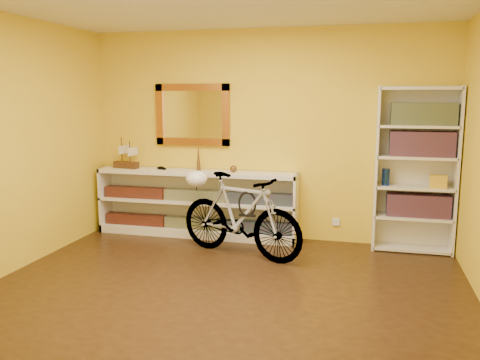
% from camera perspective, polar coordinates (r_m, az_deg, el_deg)
% --- Properties ---
extents(floor, '(4.50, 4.00, 0.01)m').
position_cam_1_polar(floor, '(4.67, -2.17, -13.06)').
color(floor, black).
rests_on(floor, ground).
extents(back_wall, '(4.50, 0.01, 2.60)m').
position_cam_1_polar(back_wall, '(6.28, 2.94, 5.09)').
color(back_wall, gold).
rests_on(back_wall, ground).
extents(gilt_mirror, '(0.98, 0.06, 0.78)m').
position_cam_1_polar(gilt_mirror, '(6.48, -5.45, 7.41)').
color(gilt_mirror, brown).
rests_on(gilt_mirror, back_wall).
extents(wall_socket, '(0.09, 0.02, 0.09)m').
position_cam_1_polar(wall_socket, '(6.32, 10.88, -4.71)').
color(wall_socket, silver).
rests_on(wall_socket, back_wall).
extents(console_unit, '(2.60, 0.35, 0.85)m').
position_cam_1_polar(console_unit, '(6.45, -5.01, -2.68)').
color(console_unit, silver).
rests_on(console_unit, floor).
extents(cd_row_lower, '(2.50, 0.13, 0.14)m').
position_cam_1_polar(cd_row_lower, '(6.49, -5.03, -4.92)').
color(cd_row_lower, black).
rests_on(cd_row_lower, console_unit).
extents(cd_row_upper, '(2.50, 0.13, 0.14)m').
position_cam_1_polar(cd_row_upper, '(6.41, -5.08, -1.76)').
color(cd_row_upper, navy).
rests_on(cd_row_upper, console_unit).
extents(model_ship, '(0.36, 0.18, 0.40)m').
position_cam_1_polar(model_ship, '(6.72, -12.87, 3.04)').
color(model_ship, '#3B2210').
rests_on(model_ship, console_unit).
extents(toy_car, '(0.00, 0.00, 0.00)m').
position_cam_1_polar(toy_car, '(6.54, -8.89, 1.20)').
color(toy_car, black).
rests_on(toy_car, console_unit).
extents(bronze_ornament, '(0.06, 0.06, 0.35)m').
position_cam_1_polar(bronze_ornament, '(6.34, -4.76, 2.59)').
color(bronze_ornament, brown).
rests_on(bronze_ornament, console_unit).
extents(decorative_orb, '(0.09, 0.09, 0.09)m').
position_cam_1_polar(decorative_orb, '(6.22, -0.76, 1.28)').
color(decorative_orb, brown).
rests_on(decorative_orb, console_unit).
extents(bookcase, '(0.90, 0.30, 1.90)m').
position_cam_1_polar(bookcase, '(6.06, 19.35, 1.05)').
color(bookcase, silver).
rests_on(bookcase, floor).
extents(book_row_a, '(0.70, 0.22, 0.26)m').
position_cam_1_polar(book_row_a, '(6.13, 19.60, -2.71)').
color(book_row_a, maroon).
rests_on(book_row_a, bookcase).
extents(book_row_b, '(0.70, 0.22, 0.28)m').
position_cam_1_polar(book_row_b, '(6.03, 19.98, 3.90)').
color(book_row_b, maroon).
rests_on(book_row_b, bookcase).
extents(book_row_c, '(0.70, 0.22, 0.25)m').
position_cam_1_polar(book_row_c, '(6.00, 20.17, 7.08)').
color(book_row_c, navy).
rests_on(book_row_c, bookcase).
extents(travel_mug, '(0.09, 0.09, 0.20)m').
position_cam_1_polar(travel_mug, '(6.03, 16.26, 0.34)').
color(travel_mug, navy).
rests_on(travel_mug, bookcase).
extents(red_tin, '(0.16, 0.16, 0.18)m').
position_cam_1_polar(red_tin, '(6.02, 17.73, 6.88)').
color(red_tin, '#973116').
rests_on(red_tin, bookcase).
extents(yellow_bag, '(0.20, 0.15, 0.14)m').
position_cam_1_polar(yellow_bag, '(6.06, 21.67, -0.15)').
color(yellow_bag, gold).
rests_on(yellow_bag, bookcase).
extents(bicycle, '(0.92, 1.65, 0.94)m').
position_cam_1_polar(bicycle, '(5.61, 0.01, -4.04)').
color(bicycle, silver).
rests_on(bicycle, floor).
extents(helmet, '(0.26, 0.24, 0.19)m').
position_cam_1_polar(helmet, '(5.89, -4.98, 0.15)').
color(helmet, white).
rests_on(helmet, bicycle).
extents(u_lock, '(0.21, 0.02, 0.21)m').
position_cam_1_polar(u_lock, '(5.52, 0.83, -2.74)').
color(u_lock, black).
rests_on(u_lock, bicycle).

